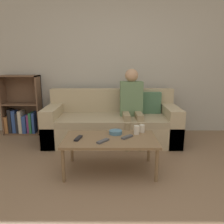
% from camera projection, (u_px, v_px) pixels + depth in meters
% --- Properties ---
extents(ground_plane, '(22.00, 22.00, 0.00)m').
position_uv_depth(ground_plane, '(122.00, 216.00, 1.89)').
color(ground_plane, '#84664C').
extents(wall_back, '(12.00, 0.06, 2.60)m').
position_uv_depth(wall_back, '(117.00, 62.00, 3.98)').
color(wall_back, '#B7B2A8').
rests_on(wall_back, ground_plane).
extents(couch, '(2.14, 0.86, 0.84)m').
position_uv_depth(couch, '(113.00, 124.00, 3.66)').
color(couch, tan).
rests_on(couch, ground_plane).
extents(bookshelf, '(0.67, 0.28, 1.07)m').
position_uv_depth(bookshelf, '(23.00, 112.00, 4.03)').
color(bookshelf, brown).
rests_on(bookshelf, ground_plane).
extents(coffee_table, '(1.11, 0.60, 0.42)m').
position_uv_depth(coffee_table, '(111.00, 141.00, 2.61)').
color(coffee_table, brown).
rests_on(coffee_table, ground_plane).
extents(person_adult, '(0.36, 0.61, 1.20)m').
position_uv_depth(person_adult, '(133.00, 101.00, 3.49)').
color(person_adult, '#9E8966').
rests_on(person_adult, ground_plane).
extents(cup_near, '(0.07, 0.07, 0.10)m').
position_uv_depth(cup_near, '(143.00, 129.00, 2.80)').
color(cup_near, silver).
rests_on(cup_near, coffee_table).
extents(cup_far, '(0.07, 0.07, 0.11)m').
position_uv_depth(cup_far, '(137.00, 130.00, 2.73)').
color(cup_far, silver).
rests_on(cup_far, coffee_table).
extents(tv_remote_0, '(0.15, 0.16, 0.02)m').
position_uv_depth(tv_remote_0, '(128.00, 137.00, 2.61)').
color(tv_remote_0, '#47474C').
rests_on(tv_remote_0, coffee_table).
extents(tv_remote_1, '(0.08, 0.18, 0.02)m').
position_uv_depth(tv_remote_1, '(79.00, 138.00, 2.57)').
color(tv_remote_1, black).
rests_on(tv_remote_1, coffee_table).
extents(tv_remote_2, '(0.15, 0.16, 0.02)m').
position_uv_depth(tv_remote_2, '(104.00, 141.00, 2.47)').
color(tv_remote_2, '#47474C').
rests_on(tv_remote_2, coffee_table).
extents(snack_bowl, '(0.16, 0.16, 0.05)m').
position_uv_depth(snack_bowl, '(116.00, 132.00, 2.75)').
color(snack_bowl, teal).
rests_on(snack_bowl, coffee_table).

